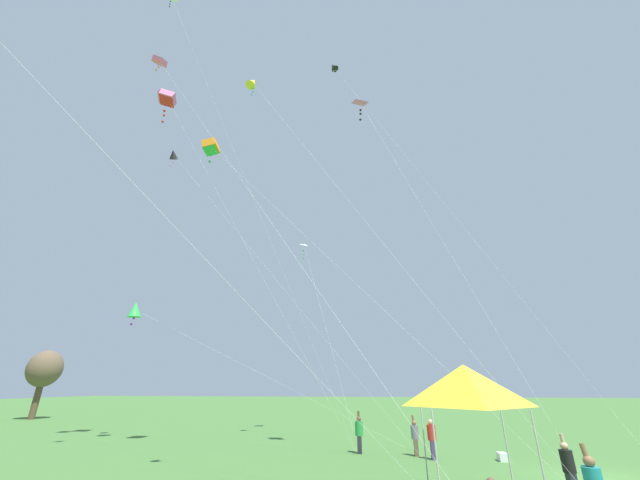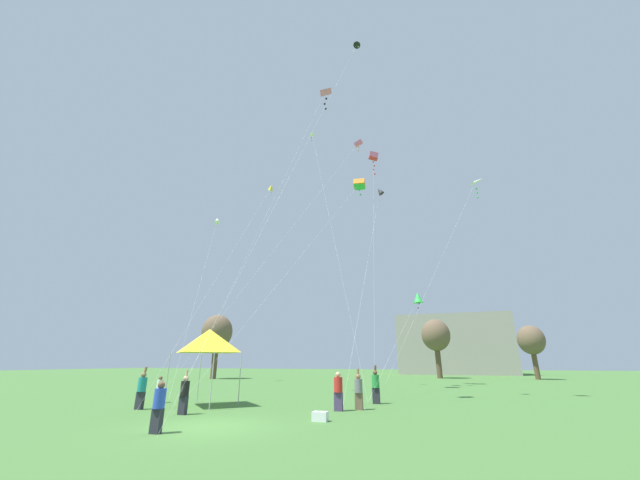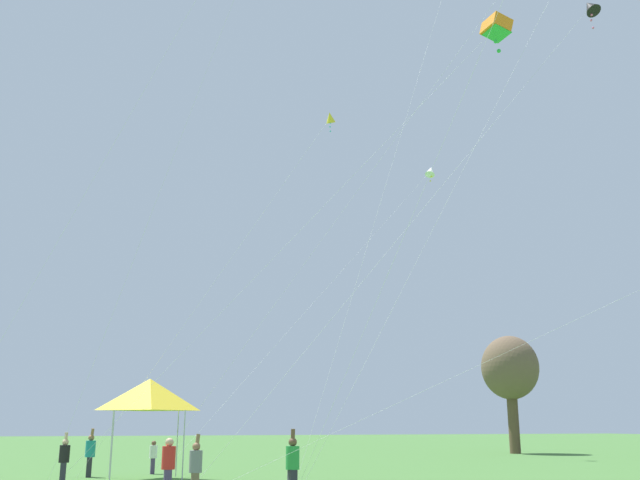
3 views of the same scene
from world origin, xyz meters
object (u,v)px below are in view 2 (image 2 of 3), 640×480
at_px(kite_white_delta_3, 474,184).
at_px(kite_green_diamond_9, 418,298).
at_px(kite_pink_box_7, 358,144).
at_px(festival_tent, 209,341).
at_px(kite_yellow_diamond_2, 271,188).
at_px(person_black_shirt, 184,393).
at_px(kite_black_diamond_0, 357,44).
at_px(person_blue_shirt, 159,405).
at_px(person_teal_shirt, 142,388).
at_px(person_red_shirt, 338,390).
at_px(person_green_shirt, 376,385).
at_px(person_white_shirt, 159,388).
at_px(kite_orange_box_4, 359,184).
at_px(kite_pink_box_1, 373,157).
at_px(person_grey_shirt, 359,390).
at_px(kite_pink_delta_6, 325,93).
at_px(kite_white_delta_8, 313,141).
at_px(cooler_box, 320,416).
at_px(kite_black_diamond_10, 380,192).
at_px(kite_white_diamond_5, 217,220).

bearing_deg(kite_white_delta_3, kite_green_diamond_9, 115.13).
relative_size(kite_pink_box_7, kite_green_diamond_9, 1.38).
bearing_deg(festival_tent, kite_yellow_diamond_2, 94.85).
bearing_deg(kite_green_diamond_9, festival_tent, -117.92).
distance_m(person_black_shirt, kite_black_diamond_0, 29.18).
relative_size(person_blue_shirt, kite_white_delta_3, 0.10).
height_order(person_teal_shirt, person_blue_shirt, person_teal_shirt).
height_order(person_red_shirt, kite_green_diamond_9, kite_green_diamond_9).
xyz_separation_m(person_green_shirt, person_white_shirt, (-12.28, -3.52, -0.22)).
distance_m(festival_tent, kite_orange_box_4, 22.06).
xyz_separation_m(person_red_shirt, kite_pink_box_1, (-0.33, 18.48, 24.41)).
xyz_separation_m(person_grey_shirt, person_blue_shirt, (-5.19, -8.26, -0.06)).
distance_m(kite_pink_delta_6, kite_white_delta_8, 13.40).
relative_size(kite_orange_box_4, kite_pink_box_7, 0.70).
bearing_deg(kite_pink_box_7, person_blue_shirt, -94.91).
relative_size(cooler_box, person_red_shirt, 0.34).
distance_m(cooler_box, kite_black_diamond_10, 28.75).
bearing_deg(kite_black_diamond_0, person_black_shirt, -131.96).
xyz_separation_m(person_blue_shirt, kite_pink_box_7, (2.23, 25.99, 26.66)).
bearing_deg(kite_pink_box_7, person_black_shirt, -101.26).
bearing_deg(person_teal_shirt, person_green_shirt, 5.49).
bearing_deg(person_red_shirt, kite_white_delta_8, -93.45).
height_order(kite_orange_box_4, kite_pink_delta_6, kite_pink_delta_6).
distance_m(person_grey_shirt, kite_white_delta_3, 18.06).
height_order(person_grey_shirt, kite_pink_delta_6, kite_pink_delta_6).
bearing_deg(person_white_shirt, kite_yellow_diamond_2, -156.08).
relative_size(cooler_box, kite_white_delta_8, 0.02).
xyz_separation_m(kite_black_diamond_0, kite_pink_box_7, (-2.94, 13.80, -0.45)).
bearing_deg(kite_yellow_diamond_2, person_white_shirt, -109.74).
distance_m(person_red_shirt, kite_pink_delta_6, 20.98).
relative_size(kite_pink_box_1, kite_pink_delta_6, 1.17).
distance_m(festival_tent, kite_pink_delta_6, 19.54).
bearing_deg(person_green_shirt, kite_green_diamond_9, 142.94).
xyz_separation_m(person_blue_shirt, kite_white_diamond_5, (-18.12, 27.72, 19.78)).
bearing_deg(kite_pink_delta_6, person_teal_shirt, -148.10).
bearing_deg(person_green_shirt, person_grey_shirt, -37.10).
bearing_deg(kite_yellow_diamond_2, person_green_shirt, -23.63).
bearing_deg(kite_white_delta_3, kite_black_diamond_10, 133.37).
relative_size(person_blue_shirt, kite_pink_box_7, 0.06).
bearing_deg(person_red_shirt, person_grey_shirt, -166.57).
relative_size(person_grey_shirt, kite_green_diamond_9, 0.10).
relative_size(kite_white_delta_3, kite_white_diamond_5, 0.74).
height_order(person_green_shirt, kite_green_diamond_9, kite_green_diamond_9).
height_order(kite_white_diamond_5, kite_pink_box_7, kite_pink_box_7).
bearing_deg(kite_yellow_diamond_2, kite_pink_delta_6, -37.52).
relative_size(person_green_shirt, kite_white_diamond_5, 0.10).
distance_m(person_grey_shirt, kite_black_diamond_0, 27.33).
relative_size(kite_pink_box_7, kite_white_delta_8, 1.02).
relative_size(person_black_shirt, person_white_shirt, 1.30).
xyz_separation_m(person_teal_shirt, person_green_shirt, (11.01, 6.28, 0.03)).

